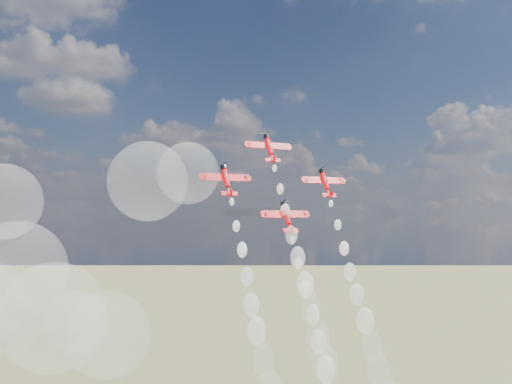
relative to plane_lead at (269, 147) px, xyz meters
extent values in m
cylinder|color=red|center=(0.00, 0.23, 0.45)|extent=(1.33, 3.40, 5.01)
cylinder|color=black|center=(0.00, 1.42, 2.83)|extent=(1.52, 1.78, 1.53)
cube|color=red|center=(0.00, 0.66, 0.56)|extent=(11.59, 1.04, 1.79)
cube|color=white|center=(-3.13, 0.76, 0.51)|extent=(4.56, 0.26, 0.48)
cube|color=white|center=(3.13, 0.76, 0.51)|extent=(4.56, 0.26, 0.48)
cube|color=red|center=(0.00, -1.81, -3.31)|extent=(4.18, 0.57, 0.98)
cube|color=red|center=(0.00, -2.53, -3.16)|extent=(0.13, 2.00, 1.83)
ellipsoid|color=silver|center=(0.00, -0.28, 0.60)|extent=(1.04, 1.89, 2.52)
cone|color=red|center=(0.00, -1.39, -2.67)|extent=(1.33, 2.30, 2.80)
cylinder|color=red|center=(-13.88, -4.12, -8.23)|extent=(1.33, 3.40, 5.01)
cylinder|color=black|center=(-13.88, -2.93, -5.86)|extent=(1.52, 1.78, 1.53)
cube|color=red|center=(-13.88, -3.70, -8.13)|extent=(11.59, 1.04, 1.79)
cube|color=white|center=(-17.01, -3.60, -8.18)|extent=(4.56, 0.26, 0.48)
cube|color=white|center=(-10.74, -3.60, -8.18)|extent=(4.56, 0.26, 0.48)
cube|color=red|center=(-13.88, -6.17, -11.99)|extent=(4.18, 0.57, 0.98)
cube|color=red|center=(-13.88, -6.89, -11.84)|extent=(0.13, 2.00, 1.83)
ellipsoid|color=silver|center=(-13.88, -4.63, -8.08)|extent=(1.04, 1.89, 2.52)
cone|color=red|center=(-13.88, -5.74, -11.35)|extent=(1.33, 2.30, 2.80)
cylinder|color=red|center=(13.88, -4.12, -8.23)|extent=(1.33, 3.40, 5.01)
cylinder|color=black|center=(13.88, -2.93, -5.86)|extent=(1.52, 1.78, 1.53)
cube|color=red|center=(13.88, -3.70, -8.13)|extent=(11.59, 1.04, 1.79)
cube|color=white|center=(10.74, -3.60, -8.18)|extent=(4.56, 0.26, 0.48)
cube|color=white|center=(17.01, -3.60, -8.18)|extent=(4.56, 0.26, 0.48)
cube|color=red|center=(13.88, -6.17, -11.99)|extent=(4.18, 0.57, 0.98)
cube|color=red|center=(13.88, -6.89, -11.84)|extent=(0.13, 2.00, 1.83)
ellipsoid|color=silver|center=(13.88, -4.63, -8.08)|extent=(1.04, 1.89, 2.52)
cone|color=red|center=(13.88, -5.74, -11.35)|extent=(1.33, 2.30, 2.80)
cylinder|color=red|center=(0.00, -8.48, -16.92)|extent=(1.33, 3.40, 5.01)
cylinder|color=black|center=(0.00, -7.29, -14.54)|extent=(1.52, 1.78, 1.53)
cube|color=red|center=(0.00, -8.05, -16.81)|extent=(11.59, 1.04, 1.79)
cube|color=white|center=(-3.13, -7.95, -16.86)|extent=(4.56, 0.26, 0.48)
cube|color=white|center=(3.13, -7.95, -16.86)|extent=(4.56, 0.26, 0.48)
cube|color=red|center=(0.00, -10.52, -20.67)|extent=(4.18, 0.57, 0.98)
cube|color=red|center=(0.00, -11.24, -20.52)|extent=(0.13, 2.00, 1.83)
ellipsoid|color=silver|center=(0.00, -8.99, -16.77)|extent=(1.04, 1.89, 2.52)
cone|color=red|center=(0.00, -10.10, -20.04)|extent=(1.33, 2.30, 2.80)
sphere|color=white|center=(-0.02, -2.72, -5.46)|extent=(1.05, 1.05, 1.05)
sphere|color=white|center=(0.09, -5.31, -10.69)|extent=(1.56, 1.56, 1.56)
sphere|color=white|center=(-0.05, -7.93, -16.02)|extent=(2.08, 2.08, 2.08)
sphere|color=white|center=(-0.02, -10.81, -21.72)|extent=(2.59, 2.59, 2.59)
sphere|color=white|center=(-0.01, -13.66, -26.84)|extent=(3.10, 3.10, 3.10)
sphere|color=white|center=(0.03, -16.78, -32.67)|extent=(3.61, 3.61, 3.61)
sphere|color=white|center=(-0.07, -18.94, -37.67)|extent=(4.12, 4.12, 4.12)
sphere|color=white|center=(-0.06, -22.09, -43.45)|extent=(4.63, 4.63, 4.63)
sphere|color=white|center=(-0.08, -25.05, -48.85)|extent=(5.14, 5.14, 5.14)
sphere|color=white|center=(-13.75, -7.13, -13.93)|extent=(1.05, 1.05, 1.05)
sphere|color=white|center=(-13.91, -9.90, -19.51)|extent=(1.56, 1.56, 1.56)
sphere|color=white|center=(-13.76, -12.67, -24.68)|extent=(2.08, 2.08, 2.08)
sphere|color=white|center=(-13.73, -15.02, -30.43)|extent=(2.59, 2.59, 2.59)
sphere|color=white|center=(-14.02, -17.75, -36.11)|extent=(3.10, 3.10, 3.10)
sphere|color=white|center=(-14.24, -20.63, -41.18)|extent=(3.61, 3.61, 3.61)
sphere|color=white|center=(-14.35, -23.74, -46.41)|extent=(4.12, 4.12, 4.12)
sphere|color=white|center=(13.83, -6.97, -14.14)|extent=(1.05, 1.05, 1.05)
sphere|color=white|center=(13.87, -9.83, -19.46)|extent=(1.56, 1.56, 1.56)
sphere|color=white|center=(13.79, -12.59, -25.13)|extent=(2.08, 2.08, 2.08)
sphere|color=white|center=(13.65, -15.04, -30.58)|extent=(2.59, 2.59, 2.59)
sphere|color=white|center=(13.72, -17.62, -35.62)|extent=(3.10, 3.10, 3.10)
sphere|color=white|center=(13.64, -20.92, -41.18)|extent=(3.61, 3.61, 3.61)
sphere|color=white|center=(13.47, -23.37, -46.45)|extent=(4.12, 4.12, 4.12)
sphere|color=white|center=(13.60, -25.78, -51.73)|extent=(4.63, 4.63, 4.63)
sphere|color=white|center=(-0.03, -11.28, -22.77)|extent=(1.05, 1.05, 1.05)
sphere|color=white|center=(-0.05, -14.03, -27.99)|extent=(1.56, 1.56, 1.56)
sphere|color=white|center=(-0.12, -16.80, -33.46)|extent=(2.08, 2.08, 2.08)
sphere|color=white|center=(0.28, -19.67, -38.91)|extent=(2.59, 2.59, 2.59)
sphere|color=white|center=(0.00, -22.22, -44.30)|extent=(3.10, 3.10, 3.10)
sphere|color=white|center=(0.04, -24.96, -49.71)|extent=(3.61, 3.61, 3.61)
sphere|color=white|center=(-31.38, 0.54, -9.28)|extent=(18.36, 18.36, 18.36)
sphere|color=white|center=(-58.34, 7.23, -29.03)|extent=(21.66, 21.66, 21.66)
sphere|color=white|center=(-21.97, -0.44, -7.19)|extent=(14.66, 14.66, 14.66)
sphere|color=white|center=(-61.63, 1.06, -14.15)|extent=(15.67, 15.67, 15.67)
sphere|color=white|center=(-53.19, -9.13, -36.95)|extent=(21.56, 21.56, 21.56)
sphere|color=white|center=(-59.58, 6.47, -40.37)|extent=(13.10, 13.10, 13.10)
sphere|color=white|center=(-47.67, -2.99, -39.26)|extent=(12.76, 12.76, 12.76)
sphere|color=white|center=(-37.48, 12.01, -45.62)|extent=(20.76, 20.76, 20.76)
camera|label=1|loc=(-71.61, -132.25, -16.51)|focal=42.00mm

